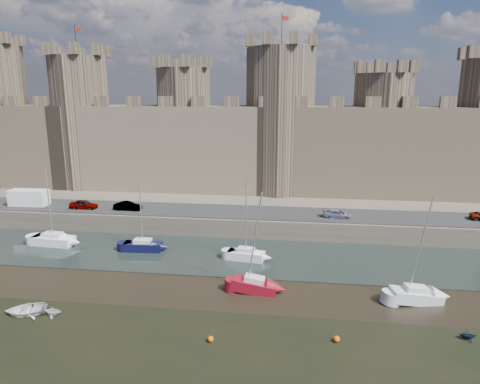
{
  "coord_description": "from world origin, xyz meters",
  "views": [
    {
      "loc": [
        4.59,
        -22.49,
        18.8
      ],
      "look_at": [
        -1.17,
        22.0,
        8.24
      ],
      "focal_mm": 32.0,
      "sensor_mm": 36.0,
      "label": 1
    }
  ],
  "objects_px": {
    "sailboat_0": "(53,239)",
    "sailboat_2": "(246,254)",
    "car_1": "(128,206)",
    "sailboat_1": "(143,245)",
    "sailboat_4": "(254,285)",
    "sailboat_5": "(416,295)",
    "car_0": "(84,205)",
    "van": "(29,198)",
    "car_2": "(337,214)"
  },
  "relations": [
    {
      "from": "car_0",
      "to": "sailboat_2",
      "type": "bearing_deg",
      "value": -112.86
    },
    {
      "from": "car_0",
      "to": "car_1",
      "type": "distance_m",
      "value": 6.48
    },
    {
      "from": "car_1",
      "to": "sailboat_5",
      "type": "bearing_deg",
      "value": -115.75
    },
    {
      "from": "car_0",
      "to": "car_1",
      "type": "height_order",
      "value": "car_0"
    },
    {
      "from": "sailboat_2",
      "to": "sailboat_4",
      "type": "relative_size",
      "value": 0.91
    },
    {
      "from": "sailboat_0",
      "to": "sailboat_2",
      "type": "bearing_deg",
      "value": 0.39
    },
    {
      "from": "sailboat_0",
      "to": "sailboat_5",
      "type": "height_order",
      "value": "sailboat_5"
    },
    {
      "from": "car_0",
      "to": "sailboat_5",
      "type": "bearing_deg",
      "value": -114.39
    },
    {
      "from": "car_2",
      "to": "sailboat_5",
      "type": "bearing_deg",
      "value": -157.69
    },
    {
      "from": "van",
      "to": "sailboat_4",
      "type": "xyz_separation_m",
      "value": [
        34.85,
        -18.27,
        -2.95
      ]
    },
    {
      "from": "car_0",
      "to": "sailboat_5",
      "type": "height_order",
      "value": "sailboat_5"
    },
    {
      "from": "sailboat_4",
      "to": "car_2",
      "type": "bearing_deg",
      "value": 65.41
    },
    {
      "from": "car_1",
      "to": "sailboat_1",
      "type": "xyz_separation_m",
      "value": [
        5.2,
        -8.62,
        -2.39
      ]
    },
    {
      "from": "car_2",
      "to": "sailboat_5",
      "type": "height_order",
      "value": "sailboat_5"
    },
    {
      "from": "sailboat_5",
      "to": "car_0",
      "type": "bearing_deg",
      "value": 145.22
    },
    {
      "from": "sailboat_0",
      "to": "sailboat_4",
      "type": "relative_size",
      "value": 0.99
    },
    {
      "from": "van",
      "to": "sailboat_1",
      "type": "xyz_separation_m",
      "value": [
        20.45,
        -9.25,
        -2.94
      ]
    },
    {
      "from": "van",
      "to": "sailboat_2",
      "type": "distance_m",
      "value": 34.87
    },
    {
      "from": "car_1",
      "to": "sailboat_5",
      "type": "distance_m",
      "value": 38.81
    },
    {
      "from": "sailboat_2",
      "to": "sailboat_5",
      "type": "relative_size",
      "value": 0.91
    },
    {
      "from": "sailboat_4",
      "to": "sailboat_5",
      "type": "relative_size",
      "value": 1.0
    },
    {
      "from": "car_2",
      "to": "sailboat_4",
      "type": "height_order",
      "value": "sailboat_4"
    },
    {
      "from": "sailboat_1",
      "to": "sailboat_5",
      "type": "height_order",
      "value": "sailboat_5"
    },
    {
      "from": "car_1",
      "to": "sailboat_5",
      "type": "xyz_separation_m",
      "value": [
        34.4,
        -17.81,
        -2.41
      ]
    },
    {
      "from": "sailboat_2",
      "to": "sailboat_1",
      "type": "bearing_deg",
      "value": -177.36
    },
    {
      "from": "car_0",
      "to": "sailboat_5",
      "type": "distance_m",
      "value": 44.62
    },
    {
      "from": "sailboat_1",
      "to": "car_1",
      "type": "bearing_deg",
      "value": 118.51
    },
    {
      "from": "car_2",
      "to": "van",
      "type": "height_order",
      "value": "van"
    },
    {
      "from": "car_2",
      "to": "sailboat_2",
      "type": "height_order",
      "value": "sailboat_2"
    },
    {
      "from": "sailboat_2",
      "to": "sailboat_5",
      "type": "height_order",
      "value": "sailboat_5"
    },
    {
      "from": "sailboat_1",
      "to": "sailboat_5",
      "type": "distance_m",
      "value": 30.62
    },
    {
      "from": "van",
      "to": "sailboat_2",
      "type": "bearing_deg",
      "value": -19.13
    },
    {
      "from": "sailboat_4",
      "to": "sailboat_5",
      "type": "height_order",
      "value": "sailboat_5"
    },
    {
      "from": "car_0",
      "to": "sailboat_0",
      "type": "distance_m",
      "value": 8.38
    },
    {
      "from": "sailboat_2",
      "to": "sailboat_4",
      "type": "xyz_separation_m",
      "value": [
        1.73,
        -7.75,
        -0.02
      ]
    },
    {
      "from": "sailboat_4",
      "to": "sailboat_5",
      "type": "bearing_deg",
      "value": 2.53
    },
    {
      "from": "car_2",
      "to": "sailboat_1",
      "type": "bearing_deg",
      "value": 114.98
    },
    {
      "from": "sailboat_2",
      "to": "sailboat_5",
      "type": "distance_m",
      "value": 18.33
    },
    {
      "from": "car_0",
      "to": "van",
      "type": "distance_m",
      "value": 8.81
    },
    {
      "from": "van",
      "to": "sailboat_2",
      "type": "relative_size",
      "value": 0.6
    },
    {
      "from": "sailboat_0",
      "to": "sailboat_2",
      "type": "xyz_separation_m",
      "value": [
        24.54,
        -1.75,
        -0.02
      ]
    },
    {
      "from": "car_1",
      "to": "sailboat_1",
      "type": "distance_m",
      "value": 10.34
    },
    {
      "from": "car_2",
      "to": "sailboat_1",
      "type": "relative_size",
      "value": 0.41
    },
    {
      "from": "sailboat_4",
      "to": "sailboat_1",
      "type": "bearing_deg",
      "value": 151.16
    },
    {
      "from": "car_0",
      "to": "sailboat_4",
      "type": "bearing_deg",
      "value": -124.89
    },
    {
      "from": "van",
      "to": "sailboat_0",
      "type": "height_order",
      "value": "sailboat_0"
    },
    {
      "from": "sailboat_0",
      "to": "van",
      "type": "bearing_deg",
      "value": 138.87
    },
    {
      "from": "sailboat_0",
      "to": "sailboat_1",
      "type": "height_order",
      "value": "sailboat_0"
    },
    {
      "from": "car_2",
      "to": "sailboat_0",
      "type": "xyz_separation_m",
      "value": [
        -35.54,
        -8.1,
        -2.28
      ]
    },
    {
      "from": "car_0",
      "to": "car_2",
      "type": "xyz_separation_m",
      "value": [
        35.36,
        0.06,
        -0.12
      ]
    }
  ]
}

